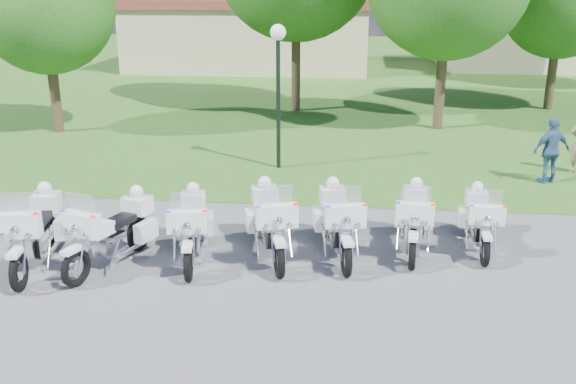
# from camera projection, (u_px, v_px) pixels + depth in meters

# --- Properties ---
(ground) EXTENTS (100.00, 100.00, 0.00)m
(ground) POSITION_uv_depth(u_px,v_px,m) (330.00, 258.00, 12.64)
(ground) COLOR #505055
(ground) RESTS_ON ground
(grass_lawn) EXTENTS (100.00, 48.00, 0.01)m
(grass_lawn) POSITION_uv_depth(u_px,v_px,m) (349.00, 71.00, 38.10)
(grass_lawn) COLOR #31611E
(grass_lawn) RESTS_ON ground
(motorcycle_0) EXTENTS (1.11, 2.57, 1.74)m
(motorcycle_0) POSITION_uv_depth(u_px,v_px,m) (35.00, 230.00, 12.14)
(motorcycle_0) COLOR black
(motorcycle_0) RESTS_ON ground
(motorcycle_1) EXTENTS (1.33, 2.39, 1.67)m
(motorcycle_1) POSITION_uv_depth(u_px,v_px,m) (113.00, 230.00, 12.19)
(motorcycle_1) COLOR black
(motorcycle_1) RESTS_ON ground
(motorcycle_2) EXTENTS (1.05, 2.40, 1.62)m
(motorcycle_2) POSITION_uv_depth(u_px,v_px,m) (191.00, 226.00, 12.44)
(motorcycle_2) COLOR black
(motorcycle_2) RESTS_ON ground
(motorcycle_3) EXTENTS (1.27, 2.48, 1.70)m
(motorcycle_3) POSITION_uv_depth(u_px,v_px,m) (270.00, 221.00, 12.60)
(motorcycle_3) COLOR black
(motorcycle_3) RESTS_ON ground
(motorcycle_4) EXTENTS (1.11, 2.47, 1.67)m
(motorcycle_4) POSITION_uv_depth(u_px,v_px,m) (338.00, 221.00, 12.65)
(motorcycle_4) COLOR black
(motorcycle_4) RESTS_ON ground
(motorcycle_5) EXTENTS (0.91, 2.37, 1.59)m
(motorcycle_5) POSITION_uv_depth(u_px,v_px,m) (414.00, 218.00, 12.88)
(motorcycle_5) COLOR black
(motorcycle_5) RESTS_ON ground
(motorcycle_6) EXTENTS (0.75, 2.19, 1.47)m
(motorcycle_6) POSITION_uv_depth(u_px,v_px,m) (480.00, 219.00, 12.97)
(motorcycle_6) COLOR black
(motorcycle_6) RESTS_ON ground
(lamp_post) EXTENTS (0.44, 0.44, 4.07)m
(lamp_post) POSITION_uv_depth(u_px,v_px,m) (278.00, 61.00, 17.72)
(lamp_post) COLOR black
(lamp_post) RESTS_ON ground
(building_west) EXTENTS (14.56, 8.32, 4.10)m
(building_west) POSITION_uv_depth(u_px,v_px,m) (251.00, 33.00, 38.98)
(building_west) COLOR #C8B590
(building_west) RESTS_ON ground
(building_east) EXTENTS (11.44, 7.28, 4.10)m
(building_east) POSITION_uv_depth(u_px,v_px,m) (531.00, 33.00, 39.19)
(building_east) COLOR #C8B590
(building_east) RESTS_ON ground
(bystander_c) EXTENTS (1.13, 0.76, 1.78)m
(bystander_c) POSITION_uv_depth(u_px,v_px,m) (551.00, 151.00, 17.04)
(bystander_c) COLOR #385D88
(bystander_c) RESTS_ON ground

